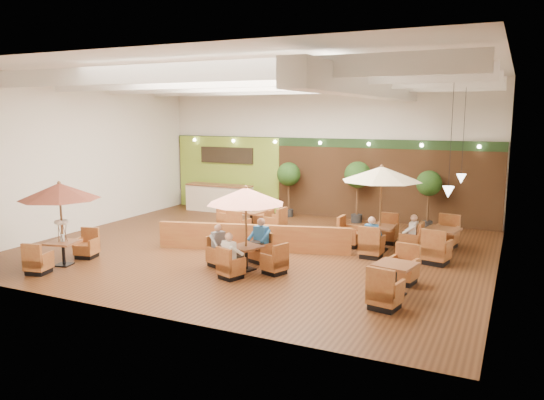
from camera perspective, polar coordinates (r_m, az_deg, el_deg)
The scene contains 17 objects.
room at distance 17.27m, azimuth 0.86°, elevation 7.35°, with size 14.04×14.00×5.52m.
service_counter at distance 23.15m, azimuth -5.70°, elevation 0.21°, with size 3.00×0.75×1.18m.
booth_divider at distance 16.41m, azimuth -2.04°, elevation -4.09°, with size 6.01×0.18×0.83m, color brown.
table_0 at distance 15.71m, azimuth -21.82°, elevation -0.19°, with size 2.19×2.41×2.39m.
table_1 at distance 14.20m, azimuth -2.83°, elevation -1.30°, with size 2.40×2.40×2.33m.
table_2 at distance 16.59m, azimuth 11.64°, elevation 0.80°, with size 2.60×2.60×2.68m.
table_3 at distance 19.10m, azimuth -2.23°, elevation -2.16°, with size 2.61×2.61×1.54m.
table_4 at distance 12.82m, azimuth 13.05°, elevation -8.37°, with size 1.02×2.69×0.97m.
table_5 at distance 16.71m, azimuth 17.76°, elevation -4.36°, with size 1.09×2.87×1.04m.
topiary_0 at distance 21.73m, azimuth 1.80°, elevation 2.56°, with size 0.97×0.97×2.25m.
topiary_1 at distance 20.74m, azimuth 9.20°, elevation 2.43°, with size 1.03×1.03×2.39m.
topiary_2 at distance 20.20m, azimuth 16.53°, elevation 1.50°, with size 0.93×0.93×2.16m.
diner_0 at distance 13.67m, azimuth -4.47°, elevation -5.44°, with size 0.42×0.41×0.76m.
diner_1 at distance 15.11m, azimuth -1.30°, elevation -3.89°, with size 0.43×0.37×0.82m.
diner_2 at distance 14.79m, azimuth -5.71°, elevation -4.36°, with size 0.39×0.41×0.73m.
diner_3 at distance 15.84m, azimuth 10.68°, elevation -3.49°, with size 0.39×0.32×0.78m.
diner_4 at distance 16.58m, azimuth 14.82°, elevation -3.11°, with size 0.29×0.37×0.75m.
Camera 1 is at (7.35, -14.51, 4.20)m, focal length 35.00 mm.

